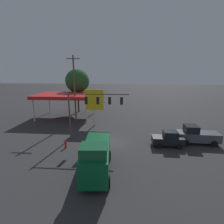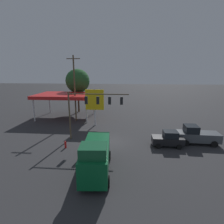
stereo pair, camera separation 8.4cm
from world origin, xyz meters
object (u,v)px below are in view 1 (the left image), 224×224
at_px(delivery_truck, 96,156).
at_px(street_tree, 77,81).
at_px(pickup_parked, 196,135).
at_px(fire_hydrant, 66,145).
at_px(price_sign, 95,101).
at_px(traffic_signal_assembly, 93,104).
at_px(hatchback_crossing, 168,139).
at_px(utility_pole, 75,88).

height_order(delivery_truck, street_tree, street_tree).
height_order(pickup_parked, fire_hydrant, pickup_parked).
bearing_deg(price_sign, street_tree, -60.21).
relative_size(traffic_signal_assembly, hatchback_crossing, 2.09).
height_order(hatchback_crossing, street_tree, street_tree).
bearing_deg(traffic_signal_assembly, delivery_truck, 102.23).
bearing_deg(price_sign, pickup_parked, 155.70).
xyz_separation_m(hatchback_crossing, street_tree, (16.12, -17.29, 6.00)).
distance_m(traffic_signal_assembly, street_tree, 17.37).
height_order(pickup_parked, delivery_truck, delivery_truck).
relative_size(hatchback_crossing, delivery_truck, 0.55).
height_order(traffic_signal_assembly, price_sign, traffic_signal_assembly).
xyz_separation_m(price_sign, street_tree, (5.51, -9.62, 2.65)).
bearing_deg(traffic_signal_assembly, fire_hydrant, 44.60).
distance_m(utility_pole, street_tree, 7.42).
distance_m(traffic_signal_assembly, delivery_truck, 8.67).
bearing_deg(delivery_truck, pickup_parked, 118.81).
bearing_deg(street_tree, delivery_truck, 108.99).
relative_size(pickup_parked, fire_hydrant, 5.98).
height_order(hatchback_crossing, delivery_truck, delivery_truck).
bearing_deg(street_tree, fire_hydrant, 100.57).
height_order(price_sign, fire_hydrant, price_sign).
distance_m(price_sign, delivery_truck, 14.69).
distance_m(traffic_signal_assembly, price_sign, 6.48).
relative_size(price_sign, street_tree, 0.64).
distance_m(traffic_signal_assembly, pickup_parked, 13.96).
relative_size(utility_pole, price_sign, 1.92).
xyz_separation_m(utility_pole, hatchback_crossing, (-14.65, 10.06, -5.26)).
height_order(price_sign, street_tree, street_tree).
bearing_deg(price_sign, traffic_signal_assembly, 98.87).
xyz_separation_m(traffic_signal_assembly, hatchback_crossing, (-9.62, 1.30, -4.04)).
bearing_deg(hatchback_crossing, traffic_signal_assembly, -7.32).
xyz_separation_m(traffic_signal_assembly, fire_hydrant, (2.97, 2.93, -4.55)).
xyz_separation_m(traffic_signal_assembly, street_tree, (6.50, -15.99, 1.96)).
relative_size(utility_pole, delivery_truck, 1.70).
height_order(traffic_signal_assembly, fire_hydrant, traffic_signal_assembly).
bearing_deg(traffic_signal_assembly, price_sign, -81.13).
xyz_separation_m(delivery_truck, street_tree, (8.20, -23.83, 5.25)).
bearing_deg(hatchback_crossing, street_tree, -46.62).
relative_size(hatchback_crossing, street_tree, 0.40).
bearing_deg(fire_hydrant, delivery_truck, 133.59).
distance_m(traffic_signal_assembly, fire_hydrant, 6.17).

